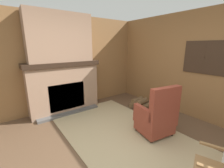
# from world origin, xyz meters

# --- Properties ---
(ground_plane) EXTENTS (14.00, 14.00, 0.00)m
(ground_plane) POSITION_xyz_m (0.00, 0.00, 0.00)
(ground_plane) COLOR brown
(wood_panel_wall_left) EXTENTS (0.06, 5.51, 2.58)m
(wood_panel_wall_left) POSITION_xyz_m (-2.49, 0.00, 1.29)
(wood_panel_wall_left) COLOR olive
(wood_panel_wall_left) RESTS_ON ground
(wood_panel_wall_back) EXTENTS (5.51, 0.09, 2.58)m
(wood_panel_wall_back) POSITION_xyz_m (0.00, 2.49, 1.30)
(wood_panel_wall_back) COLOR olive
(wood_panel_wall_back) RESTS_ON ground
(fireplace_hearth) EXTENTS (0.64, 1.90, 1.36)m
(fireplace_hearth) POSITION_xyz_m (-2.23, 0.00, 0.68)
(fireplace_hearth) COLOR #9E7A60
(fireplace_hearth) RESTS_ON ground
(chimney_breast) EXTENTS (0.38, 1.58, 1.20)m
(chimney_breast) POSITION_xyz_m (-2.24, 0.00, 1.96)
(chimney_breast) COLOR #9E7A60
(chimney_breast) RESTS_ON fireplace_hearth
(area_rug) EXTENTS (3.64, 1.97, 0.01)m
(area_rug) POSITION_xyz_m (-0.29, 0.51, 0.01)
(area_rug) COLOR tan
(area_rug) RESTS_ON ground
(armchair) EXTENTS (0.70, 0.75, 1.05)m
(armchair) POSITION_xyz_m (0.01, 1.05, 0.38)
(armchair) COLOR brown
(armchair) RESTS_ON ground
(firewood_stack) EXTENTS (0.52, 0.47, 0.29)m
(firewood_stack) POSITION_xyz_m (-1.13, 1.78, 0.13)
(firewood_stack) COLOR brown
(firewood_stack) RESTS_ON ground
(oil_lamp_vase) EXTENTS (0.12, 0.12, 0.25)m
(oil_lamp_vase) POSITION_xyz_m (-2.28, -0.59, 1.45)
(oil_lamp_vase) COLOR #99B29E
(oil_lamp_vase) RESTS_ON fireplace_hearth
(storage_case) EXTENTS (0.13, 0.25, 0.13)m
(storage_case) POSITION_xyz_m (-2.28, 0.12, 1.43)
(storage_case) COLOR gray
(storage_case) RESTS_ON fireplace_hearth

